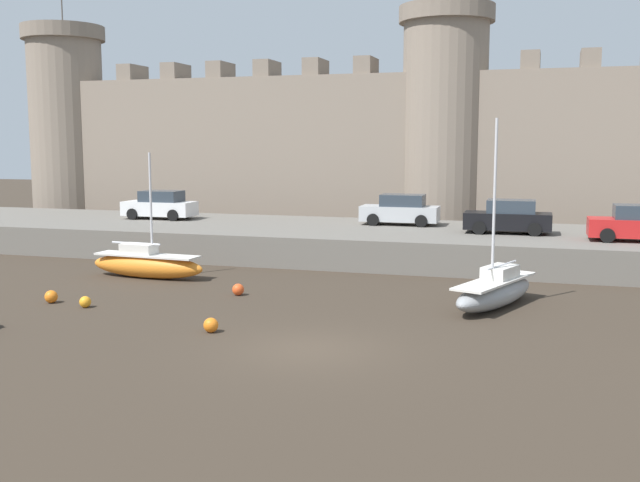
# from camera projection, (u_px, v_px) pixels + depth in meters

# --- Properties ---
(ground_plane) EXTENTS (160.00, 160.00, 0.00)m
(ground_plane) POSITION_uv_depth(u_px,v_px,m) (308.00, 349.00, 21.16)
(ground_plane) COLOR #382D23
(quay_road) EXTENTS (66.93, 10.00, 1.46)m
(quay_road) POSITION_uv_depth(u_px,v_px,m) (415.00, 244.00, 37.71)
(quay_road) COLOR #666059
(quay_road) RESTS_ON ground
(castle) EXTENTS (60.78, 5.85, 17.09)m
(castle) POSITION_uv_depth(u_px,v_px,m) (444.00, 139.00, 46.78)
(castle) COLOR gray
(castle) RESTS_ON ground
(sailboat_foreground_left) EXTENTS (5.50, 1.60, 5.40)m
(sailboat_foreground_left) POSITION_uv_depth(u_px,v_px,m) (147.00, 264.00, 32.27)
(sailboat_foreground_left) COLOR orange
(sailboat_foreground_left) RESTS_ON ground
(sailboat_midflat_right) EXTENTS (3.14, 5.56, 6.65)m
(sailboat_midflat_right) POSITION_uv_depth(u_px,v_px,m) (495.00, 290.00, 26.57)
(sailboat_midflat_right) COLOR gray
(sailboat_midflat_right) RESTS_ON ground
(mooring_buoy_near_shore) EXTENTS (0.41, 0.41, 0.41)m
(mooring_buoy_near_shore) POSITION_uv_depth(u_px,v_px,m) (85.00, 302.00, 26.48)
(mooring_buoy_near_shore) COLOR orange
(mooring_buoy_near_shore) RESTS_ON ground
(mooring_buoy_near_channel) EXTENTS (0.46, 0.46, 0.46)m
(mooring_buoy_near_channel) POSITION_uv_depth(u_px,v_px,m) (238.00, 290.00, 28.59)
(mooring_buoy_near_channel) COLOR #E04C1E
(mooring_buoy_near_channel) RESTS_ON ground
(mooring_buoy_off_centre) EXTENTS (0.47, 0.47, 0.47)m
(mooring_buoy_off_centre) POSITION_uv_depth(u_px,v_px,m) (51.00, 297.00, 27.23)
(mooring_buoy_off_centre) COLOR orange
(mooring_buoy_off_centre) RESTS_ON ground
(mooring_buoy_mid_mud) EXTENTS (0.46, 0.46, 0.46)m
(mooring_buoy_mid_mud) POSITION_uv_depth(u_px,v_px,m) (211.00, 325.00, 23.01)
(mooring_buoy_mid_mud) COLOR orange
(mooring_buoy_mid_mud) RESTS_ON ground
(car_quay_centre_east) EXTENTS (4.13, 1.93, 1.62)m
(car_quay_centre_east) POSITION_uv_depth(u_px,v_px,m) (401.00, 210.00, 39.71)
(car_quay_centre_east) COLOR #B2B5B7
(car_quay_centre_east) RESTS_ON quay_road
(car_quay_west) EXTENTS (4.13, 1.93, 1.62)m
(car_quay_west) POSITION_uv_depth(u_px,v_px,m) (508.00, 217.00, 35.98)
(car_quay_west) COLOR black
(car_quay_west) RESTS_ON quay_road
(car_quay_east) EXTENTS (4.13, 1.93, 1.62)m
(car_quay_east) POSITION_uv_depth(u_px,v_px,m) (638.00, 224.00, 33.02)
(car_quay_east) COLOR red
(car_quay_east) RESTS_ON quay_road
(car_quay_centre_west) EXTENTS (4.13, 1.93, 1.62)m
(car_quay_centre_west) POSITION_uv_depth(u_px,v_px,m) (160.00, 205.00, 42.77)
(car_quay_centre_west) COLOR silver
(car_quay_centre_west) RESTS_ON quay_road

